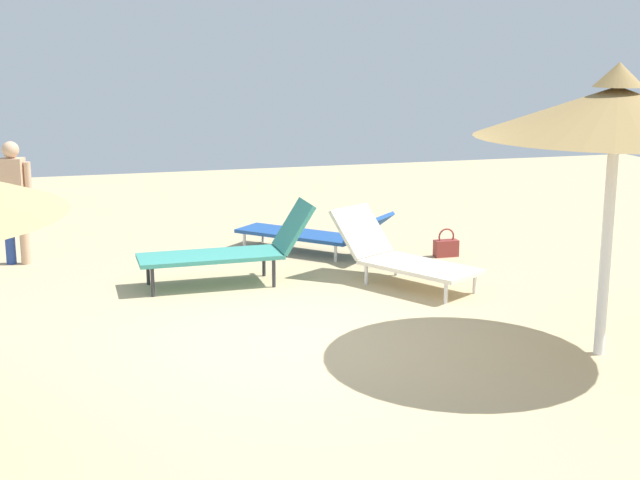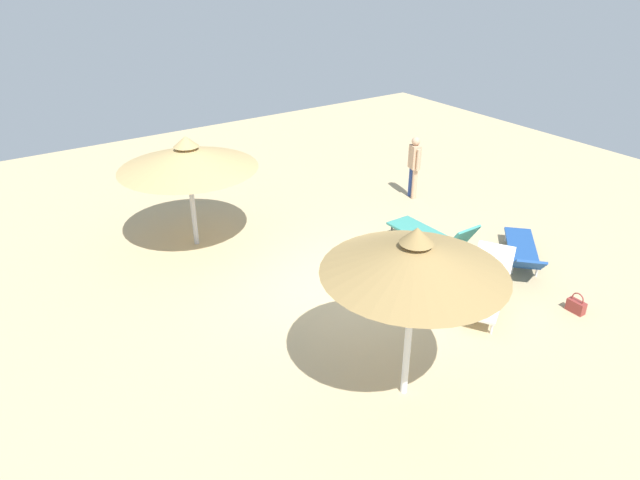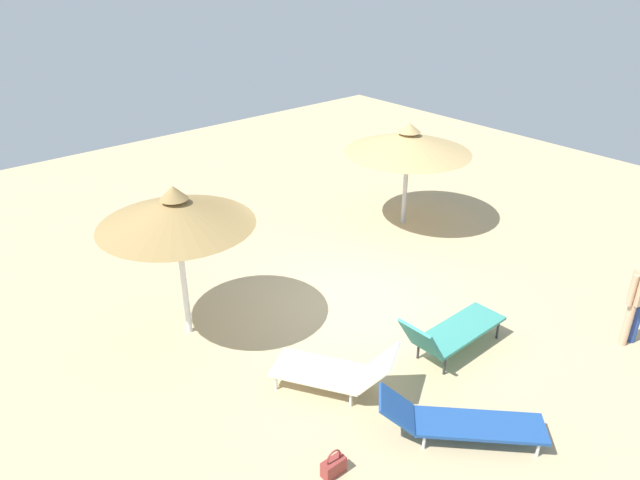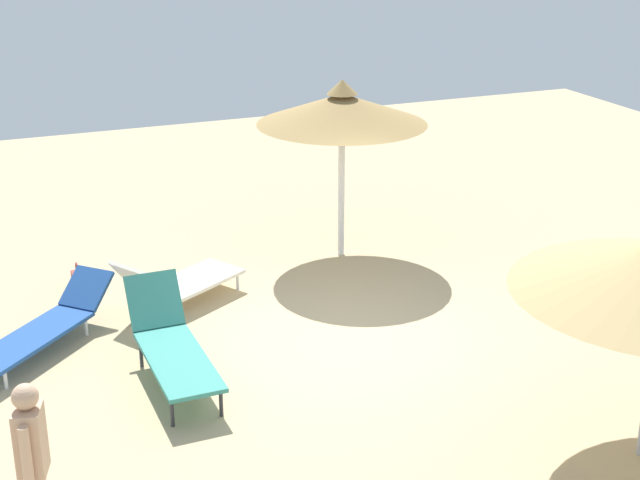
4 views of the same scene
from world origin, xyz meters
name	(u,v)px [view 3 (image 3 of 4)]	position (x,y,z in m)	size (l,w,h in m)	color
ground	(345,304)	(0.00, 0.00, -0.05)	(24.00, 24.00, 0.10)	tan
parasol_umbrella_back	(176,212)	(-1.08, -2.72, 2.29)	(2.54, 2.54, 2.73)	white
parasol_umbrella_far_right	(408,142)	(-1.69, 3.49, 2.02)	(2.93, 2.93, 2.47)	#B2B2B7
lounge_chair_front	(450,332)	(2.30, 0.18, 0.45)	(0.66, 2.12, 0.98)	teal
lounge_chair_edge	(338,370)	(1.75, -1.77, 0.37)	(1.97, 1.56, 0.86)	silver
lounge_chair_far_left	(459,421)	(3.56, -1.19, 0.30)	(2.02, 1.99, 0.66)	#1E478C
person_standing_center	(639,296)	(4.08, 2.76, 0.94)	(0.30, 0.47, 1.64)	navy
handbag	(334,466)	(2.91, -2.90, 0.13)	(0.16, 0.33, 0.40)	maroon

